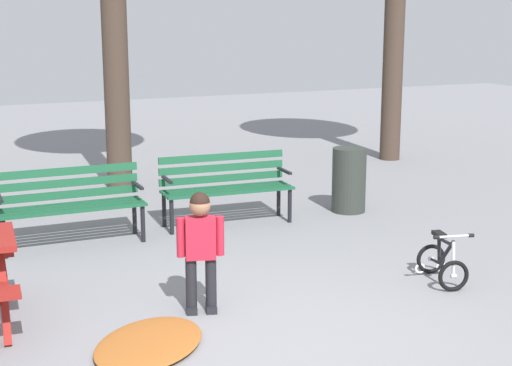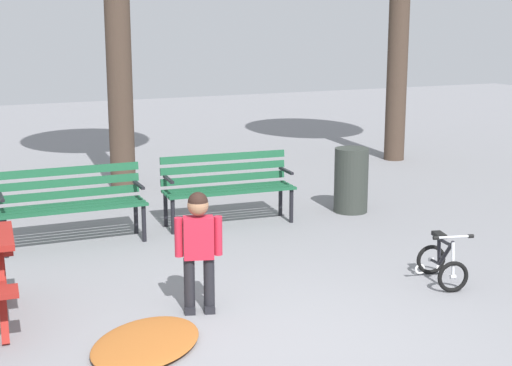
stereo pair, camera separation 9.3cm
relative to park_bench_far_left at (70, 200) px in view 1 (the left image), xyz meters
The scene contains 7 objects.
ground 3.60m from the park_bench_far_left, 76.62° to the right, with size 36.00×36.00×0.00m, color gray.
park_bench_far_left is the anchor object (origin of this frame).
park_bench_left 1.91m from the park_bench_far_left, ahead, with size 1.63×0.57×0.85m.
child_standing 2.59m from the park_bench_far_left, 77.01° to the right, with size 0.39×0.23×1.06m.
kids_bicycle 4.06m from the park_bench_far_left, 43.31° to the right, with size 0.48×0.62×0.54m.
leaf_pile 3.06m from the park_bench_far_left, 90.87° to the right, with size 1.08×0.75×0.07m, color #9E5623.
trash_bin 3.59m from the park_bench_far_left, ahead, with size 0.44×0.44×0.84m, color #2D332D.
Camera 1 is at (-2.46, -4.89, 2.50)m, focal length 53.76 mm.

